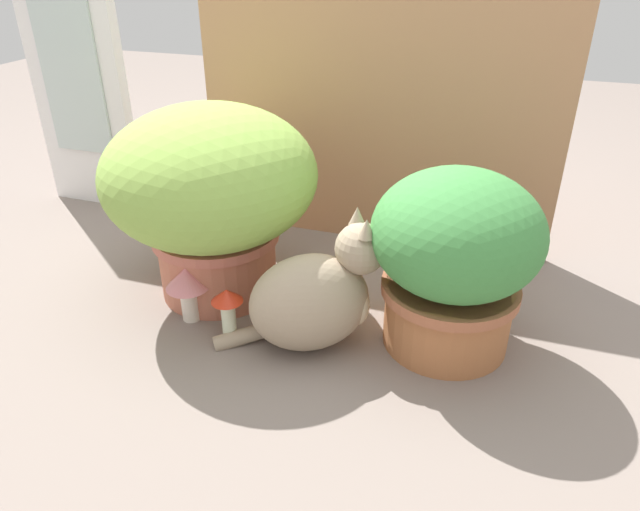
% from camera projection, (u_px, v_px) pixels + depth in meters
% --- Properties ---
extents(ground_plane, '(6.00, 6.00, 0.00)m').
position_uv_depth(ground_plane, '(277.00, 323.00, 1.36)').
color(ground_plane, gray).
extents(cardboard_backdrop, '(1.00, 0.03, 0.72)m').
position_uv_depth(cardboard_backdrop, '(374.00, 117.00, 1.57)').
color(cardboard_backdrop, tan).
rests_on(cardboard_backdrop, ground).
extents(window_panel_white, '(0.33, 0.05, 0.80)m').
position_uv_depth(window_panel_white, '(78.00, 80.00, 1.79)').
color(window_panel_white, white).
rests_on(window_panel_white, ground).
extents(grass_planter, '(0.50, 0.50, 0.47)m').
position_uv_depth(grass_planter, '(211.00, 190.00, 1.36)').
color(grass_planter, '#B8684F').
rests_on(grass_planter, ground).
extents(leafy_planter, '(0.35, 0.35, 0.40)m').
position_uv_depth(leafy_planter, '(454.00, 256.00, 1.19)').
color(leafy_planter, '#AE693E').
rests_on(leafy_planter, ground).
extents(cat, '(0.38, 0.28, 0.32)m').
position_uv_depth(cat, '(317.00, 297.00, 1.23)').
color(cat, tan).
rests_on(cat, ground).
extents(mushroom_ornament_red, '(0.07, 0.07, 0.13)m').
position_uv_depth(mushroom_ornament_red, '(228.00, 306.00, 1.26)').
color(mushroom_ornament_red, silver).
rests_on(mushroom_ornament_red, ground).
extents(mushroom_ornament_pink, '(0.10, 0.10, 0.14)m').
position_uv_depth(mushroom_ornament_pink, '(188.00, 283.00, 1.33)').
color(mushroom_ornament_pink, silver).
rests_on(mushroom_ornament_pink, ground).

